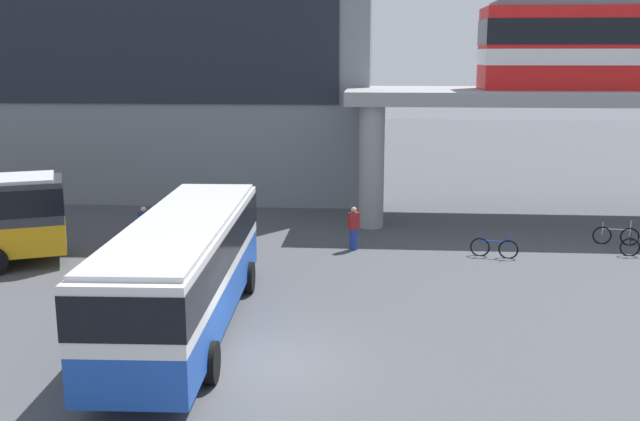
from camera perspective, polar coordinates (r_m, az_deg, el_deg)
ground_plane at (r=27.83m, az=-1.29°, el=-3.48°), size 120.00×120.00×0.00m
station_building at (r=45.13m, az=-15.50°, el=14.25°), size 29.28×14.67×18.99m
bus_main at (r=19.99m, az=-10.55°, el=-4.04°), size 3.06×11.13×3.22m
bicycle_silver at (r=31.57m, az=22.14°, el=-1.84°), size 1.78×0.32×1.04m
bicycle_blue at (r=28.19m, az=13.46°, el=-2.86°), size 1.75×0.51×1.04m
pedestrian_by_bike_rack at (r=28.40m, az=2.65°, el=-1.50°), size 0.48×0.43×1.71m
pedestrian_at_kerb at (r=29.39m, az=-13.58°, el=-1.39°), size 0.48×0.44×1.68m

